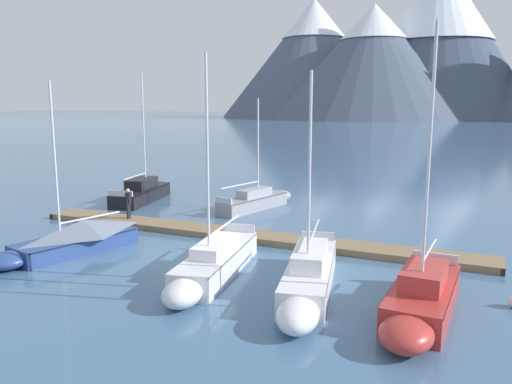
% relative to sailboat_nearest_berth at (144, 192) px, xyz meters
% --- Properties ---
extents(ground_plane, '(700.00, 700.00, 0.00)m').
position_rel_sailboat_nearest_berth_xyz_m(ground_plane, '(10.32, -10.26, -0.62)').
color(ground_plane, '#426689').
extents(mountain_west_summit, '(88.81, 88.81, 56.12)m').
position_rel_sailboat_nearest_berth_xyz_m(mountain_west_summit, '(-53.04, 213.66, 28.14)').
color(mountain_west_summit, '#4C566B').
rests_on(mountain_west_summit, ground).
extents(mountain_central_massif, '(88.01, 88.01, 48.23)m').
position_rel_sailboat_nearest_berth_xyz_m(mountain_central_massif, '(-20.81, 194.65, 24.00)').
color(mountain_central_massif, '#4C566B').
rests_on(mountain_central_massif, ground).
extents(mountain_shoulder_ridge, '(87.84, 87.84, 69.63)m').
position_rel_sailboat_nearest_berth_xyz_m(mountain_shoulder_ridge, '(3.17, 214.58, 36.44)').
color(mountain_shoulder_ridge, '#424C60').
rests_on(mountain_shoulder_ridge, ground).
extents(dock, '(23.86, 2.25, 0.30)m').
position_rel_sailboat_nearest_berth_xyz_m(dock, '(10.32, -6.26, -0.47)').
color(dock, '#846B4C').
rests_on(dock, ground).
extents(sailboat_nearest_berth, '(3.05, 7.23, 8.66)m').
position_rel_sailboat_nearest_berth_xyz_m(sailboat_nearest_berth, '(0.00, 0.00, 0.00)').
color(sailboat_nearest_berth, black).
rests_on(sailboat_nearest_berth, ground).
extents(sailboat_second_berth, '(3.57, 6.97, 7.57)m').
position_rel_sailboat_nearest_berth_xyz_m(sailboat_second_berth, '(4.47, -11.61, 0.05)').
color(sailboat_second_berth, navy).
rests_on(sailboat_second_berth, ground).
extents(sailboat_mid_dock_port, '(2.89, 6.90, 6.95)m').
position_rel_sailboat_nearest_berth_xyz_m(sailboat_mid_dock_port, '(8.33, 0.64, -0.07)').
color(sailboat_mid_dock_port, '#93939E').
rests_on(sailboat_mid_dock_port, ground).
extents(sailboat_mid_dock_starboard, '(2.43, 7.52, 8.38)m').
position_rel_sailboat_nearest_berth_xyz_m(sailboat_mid_dock_starboard, '(11.86, -12.04, -0.03)').
color(sailboat_mid_dock_starboard, silver).
rests_on(sailboat_mid_dock_starboard, ground).
extents(sailboat_far_berth, '(2.91, 7.86, 7.69)m').
position_rel_sailboat_nearest_berth_xyz_m(sailboat_far_berth, '(15.73, -12.19, 0.01)').
color(sailboat_far_berth, white).
rests_on(sailboat_far_berth, ground).
extents(sailboat_outer_slip, '(2.10, 6.50, 8.95)m').
position_rel_sailboat_nearest_berth_xyz_m(sailboat_outer_slip, '(19.54, -12.69, -0.00)').
color(sailboat_outer_slip, '#B2332D').
rests_on(sailboat_outer_slip, ground).
extents(person_on_dock, '(0.33, 0.57, 1.69)m').
position_rel_sailboat_nearest_berth_xyz_m(person_on_dock, '(3.36, -6.03, 0.64)').
color(person_on_dock, '#232328').
rests_on(person_on_dock, dock).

